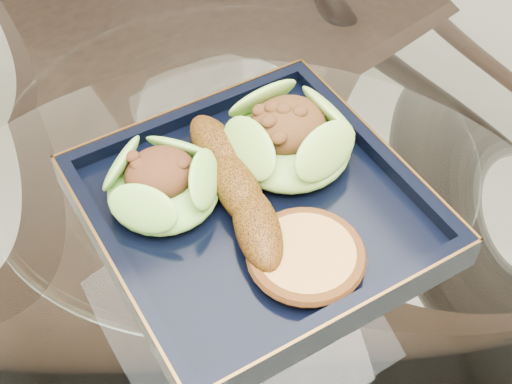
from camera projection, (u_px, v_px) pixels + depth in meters
dining_table at (238, 282)px, 0.79m from camera, size 1.13×1.13×0.77m
dining_chair at (187, 49)px, 1.19m from camera, size 0.44×0.44×0.92m
navy_plate at (256, 214)px, 0.63m from camera, size 0.27×0.27×0.02m
lettuce_wrap_left at (163, 186)px, 0.61m from camera, size 0.12×0.12×0.04m
lettuce_wrap_right at (289, 140)px, 0.64m from camera, size 0.14×0.14×0.04m
roasted_plantain at (237, 186)px, 0.61m from camera, size 0.07×0.18×0.03m
crumb_patty at (306, 257)px, 0.57m from camera, size 0.11×0.11×0.02m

